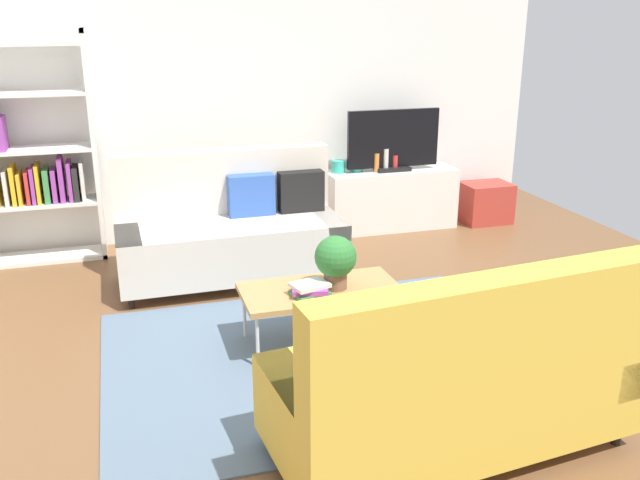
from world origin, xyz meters
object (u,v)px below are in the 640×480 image
bottle_0 (377,163)px  couch_green (455,380)px  storage_trunk (485,203)px  bottle_2 (395,163)px  potted_plant (336,259)px  table_book_0 (310,293)px  couch_beige (231,230)px  bookshelf (30,157)px  tv_console (390,199)px  tv (393,141)px  vase_0 (338,166)px  vase_1 (356,165)px  bottle_1 (386,160)px  coffee_table (321,292)px

bottle_0 → couch_green: bearing=-105.2°
storage_trunk → bottle_2: 1.19m
potted_plant → table_book_0: bearing=-162.5°
couch_beige → bookshelf: size_ratio=0.91×
tv_console → tv: 0.63m
potted_plant → vase_0: size_ratio=2.70×
storage_trunk → vase_1: size_ratio=3.89×
vase_1 → bottle_2: bottle_2 is taller
table_book_0 → bottle_2: bottle_2 is taller
tv → potted_plant: size_ratio=2.66×
tv → table_book_0: bearing=-123.2°
table_book_0 → vase_1: (1.23, 2.53, 0.27)m
couch_beige → bottle_2: (1.91, 0.93, 0.28)m
bookshelf → potted_plant: size_ratio=5.58×
couch_green → vase_0: 3.92m
couch_green → bookshelf: 4.51m
couch_beige → vase_0: bearing=-142.8°
couch_beige → vase_0: 1.68m
potted_plant → table_book_0: 0.29m
tv → bookshelf: size_ratio=0.48×
bottle_0 → bottle_1: (0.10, 0.00, 0.02)m
coffee_table → vase_1: (1.12, 2.44, 0.31)m
storage_trunk → bottle_1: (-1.18, 0.06, 0.54)m
tv_console → bottle_2: bottle_2 is taller
couch_beige → couch_green: (0.67, -2.84, 0.00)m
couch_beige → table_book_0: bearing=99.9°
bottle_2 → vase_1: bearing=167.4°
storage_trunk → potted_plant: size_ratio=1.38×
coffee_table → couch_green: bearing=-78.5°
potted_plant → vase_1: (1.03, 2.46, 0.07)m
couch_beige → table_book_0: size_ratio=7.96×
tv_console → bottle_0: bearing=-167.9°
coffee_table → bottle_0: size_ratio=5.59×
potted_plant → bookshelf: bearing=131.2°
tv_console → tv: tv is taller
bottle_0 → vase_0: bearing=167.1°
coffee_table → tv_console: (1.50, 2.39, -0.07)m
tv → potted_plant: tv is taller
couch_beige → bottle_1: couch_beige is taller
storage_trunk → table_book_0: bearing=-138.7°
couch_beige → potted_plant: (0.48, -1.45, 0.19)m
potted_plant → vase_1: bearing=67.4°
tv → bottle_2: tv is taller
couch_green → bookshelf: (-2.32, 3.83, 0.54)m
vase_0 → bottle_0: (0.39, -0.09, 0.03)m
bottle_2 → bottle_1: bearing=180.0°
coffee_table → bottle_1: bottle_1 is taller
storage_trunk → bookshelf: bearing=178.5°
vase_0 → storage_trunk: bearing=-5.1°
table_book_0 → couch_beige: bearing=100.5°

